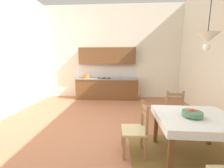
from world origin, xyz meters
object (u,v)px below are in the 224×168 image
(dining_table, at_px, (195,123))
(fruit_bowl, at_px, (192,113))
(dining_chair_tv_side, at_px, (136,130))
(kitchen_cabinetry, at_px, (107,79))
(pendant_lamp, at_px, (207,39))
(dining_chair_kitchen_side, at_px, (176,112))

(dining_table, xyz_separation_m, fruit_bowl, (-0.09, -0.05, 0.19))
(dining_chair_tv_side, bearing_deg, dining_table, -4.85)
(kitchen_cabinetry, xyz_separation_m, dining_table, (1.80, -3.73, -0.23))
(pendant_lamp, bearing_deg, kitchen_cabinetry, 117.46)
(dining_table, distance_m, dining_chair_kitchen_side, 1.00)
(fruit_bowl, height_order, pendant_lamp, pendant_lamp)
(kitchen_cabinetry, height_order, dining_chair_kitchen_side, kitchen_cabinetry)
(dining_table, relative_size, fruit_bowl, 4.18)
(kitchen_cabinetry, bearing_deg, pendant_lamp, -62.54)
(dining_table, bearing_deg, pendant_lamp, 43.33)
(kitchen_cabinetry, bearing_deg, dining_chair_kitchen_side, -55.72)
(fruit_bowl, bearing_deg, dining_chair_tv_side, 171.54)
(dining_table, xyz_separation_m, pendant_lamp, (0.10, 0.09, 1.35))
(dining_chair_tv_side, bearing_deg, pendant_lamp, 0.61)
(dining_chair_tv_side, height_order, pendant_lamp, pendant_lamp)
(fruit_bowl, distance_m, pendant_lamp, 1.19)
(dining_chair_kitchen_side, xyz_separation_m, fruit_bowl, (-0.18, -1.02, 0.37))
(dining_table, distance_m, fruit_bowl, 0.21)
(pendant_lamp, bearing_deg, fruit_bowl, -143.77)
(dining_table, relative_size, dining_chair_kitchen_side, 1.35)
(fruit_bowl, xyz_separation_m, pendant_lamp, (0.19, 0.14, 1.16))
(dining_table, relative_size, pendant_lamp, 1.56)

